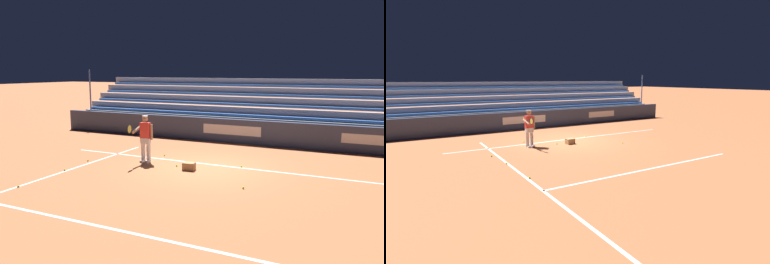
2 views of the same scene
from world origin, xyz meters
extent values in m
plane|color=#B7663D|center=(0.00, 0.00, 0.00)|extent=(160.00, 160.00, 0.00)
cube|color=white|center=(0.00, -0.50, 0.00)|extent=(12.00, 0.10, 0.01)
cube|color=white|center=(4.11, 4.00, 0.00)|extent=(0.10, 12.00, 0.01)
cube|color=white|center=(0.00, 5.50, 0.00)|extent=(8.22, 0.10, 0.01)
cube|color=#384260|center=(0.00, -4.80, 0.55)|extent=(20.89, 0.24, 1.10)
cube|color=silver|center=(0.75, -4.67, 0.61)|extent=(2.80, 0.01, 0.44)
cube|color=silver|center=(-5.09, -4.67, 0.61)|extent=(2.20, 0.01, 0.40)
cube|color=#9EA3A8|center=(0.00, -7.00, 0.55)|extent=(19.84, 3.20, 1.10)
cube|color=blue|center=(0.00, -5.80, 1.18)|extent=(19.45, 0.40, 0.12)
cube|color=#9EA3A8|center=(0.00, -6.08, 1.33)|extent=(19.84, 0.24, 0.45)
cube|color=blue|center=(0.00, -6.60, 1.63)|extent=(19.45, 0.40, 0.12)
cube|color=#9EA3A8|center=(0.00, -6.88, 1.77)|extent=(19.84, 0.24, 0.45)
cube|color=blue|center=(0.00, -7.40, 2.08)|extent=(19.45, 0.40, 0.12)
cube|color=#9EA3A8|center=(0.00, -7.68, 2.23)|extent=(19.84, 0.24, 0.45)
cube|color=blue|center=(0.00, -8.20, 2.53)|extent=(19.45, 0.40, 0.12)
cube|color=#9EA3A8|center=(0.00, -8.48, 2.67)|extent=(19.84, 0.24, 0.45)
cylinder|color=#4C70B2|center=(-9.62, -5.50, 1.70)|extent=(0.08, 0.08, 3.40)
cylinder|color=silver|center=(2.26, 0.13, 0.44)|extent=(0.15, 0.15, 0.88)
cylinder|color=silver|center=(2.48, 0.15, 0.44)|extent=(0.15, 0.15, 0.88)
cube|color=white|center=(2.25, 0.19, 0.04)|extent=(0.14, 0.29, 0.09)
cube|color=white|center=(2.47, 0.21, 0.04)|extent=(0.14, 0.29, 0.09)
cube|color=silver|center=(2.37, 0.14, 0.80)|extent=(0.36, 0.25, 0.20)
cube|color=red|center=(2.37, 0.14, 1.17)|extent=(0.38, 0.24, 0.58)
sphere|color=#A37556|center=(2.37, 0.15, 1.60)|extent=(0.21, 0.21, 0.21)
cylinder|color=white|center=(2.37, 0.15, 1.69)|extent=(0.20, 0.20, 0.05)
cylinder|color=#A37556|center=(2.12, 0.12, 1.13)|extent=(0.09, 0.09, 0.56)
cylinder|color=#A37556|center=(2.59, 0.36, 1.22)|extent=(0.14, 0.59, 0.24)
cylinder|color=black|center=(2.57, 0.60, 1.27)|extent=(0.06, 0.30, 0.03)
torus|color=black|center=(2.54, 0.88, 1.31)|extent=(0.05, 0.31, 0.31)
cylinder|color=#D6D14C|center=(2.54, 0.88, 1.31)|extent=(0.03, 0.27, 0.27)
cube|color=#A87F51|center=(0.44, 0.51, 0.13)|extent=(0.44, 0.35, 0.26)
sphere|color=#CCE533|center=(-1.06, -0.55, 0.03)|extent=(0.07, 0.07, 0.07)
sphere|color=#CCE533|center=(4.05, 4.31, 0.03)|extent=(0.07, 0.07, 0.07)
sphere|color=#CCE533|center=(2.23, -0.99, 0.03)|extent=(0.07, 0.07, 0.07)
sphere|color=#CCE533|center=(4.35, 1.00, 0.03)|extent=(0.07, 0.07, 0.07)
sphere|color=#CCE533|center=(4.17, 2.36, 0.03)|extent=(0.07, 0.07, 0.07)
sphere|color=#CCE533|center=(1.03, 0.27, 0.03)|extent=(0.07, 0.07, 0.07)
sphere|color=#CCE533|center=(-1.84, 1.69, 0.03)|extent=(0.07, 0.07, 0.07)
camera|label=1|loc=(-4.87, 11.54, 3.30)|focal=35.00mm
camera|label=2|loc=(7.35, 12.85, 3.10)|focal=28.00mm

